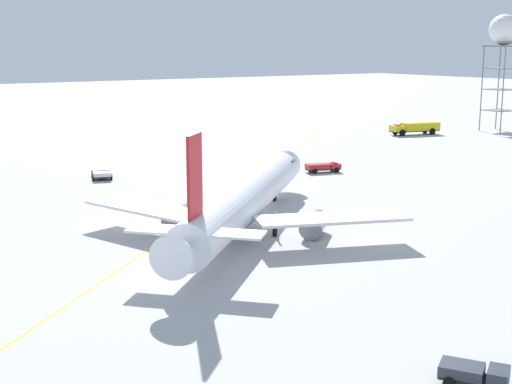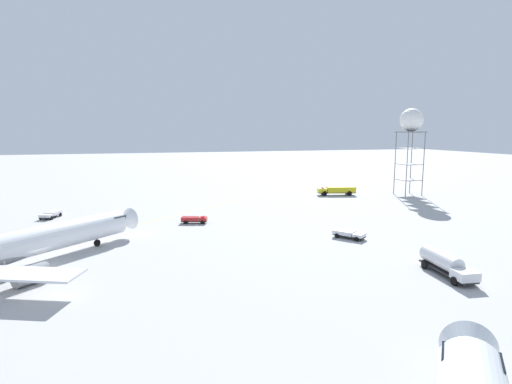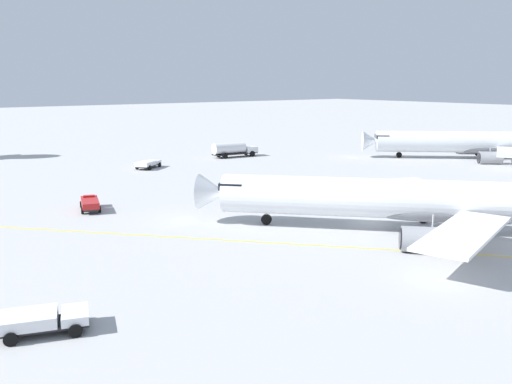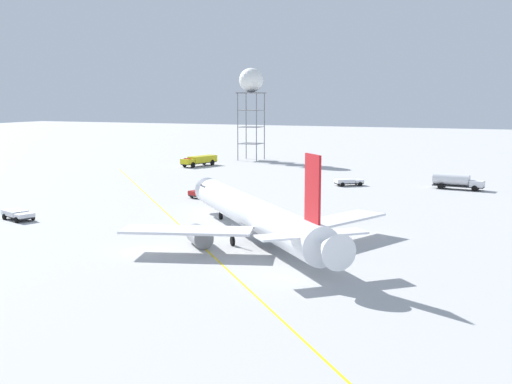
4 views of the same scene
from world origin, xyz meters
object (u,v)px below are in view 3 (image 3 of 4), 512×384
fuel_tanker_truck (233,149)px  airliner_secondary (477,143)px  pushback_tug_truck_extra (148,164)px  ops_pickup_truck (90,203)px  airliner_main (415,201)px  pushback_tug_truck (41,320)px

fuel_tanker_truck → airliner_secondary: bearing=-34.0°
airliner_secondary → pushback_tug_truck_extra: size_ratio=6.07×
fuel_tanker_truck → ops_pickup_truck: fuel_tanker_truck is taller
airliner_main → pushback_tug_truck_extra: 52.68m
airliner_main → pushback_tug_truck: airliner_main is taller
pushback_tug_truck → pushback_tug_truck_extra: same height
airliner_main → pushback_tug_truck: (36.15, 0.72, -2.22)m
ops_pickup_truck → fuel_tanker_truck: bearing=-37.6°
airliner_main → fuel_tanker_truck: (-16.80, -55.52, -1.46)m
airliner_secondary → fuel_tanker_truck: 47.12m
pushback_tug_truck → ops_pickup_truck: bearing=83.5°
ops_pickup_truck → pushback_tug_truck_extra: 31.00m
fuel_tanker_truck → pushback_tug_truck_extra: fuel_tanker_truck is taller
pushback_tug_truck → airliner_main: bearing=20.2°
airliner_main → fuel_tanker_truck: 58.03m
airliner_main → ops_pickup_truck: airliner_main is taller
pushback_tug_truck → pushback_tug_truck_extra: (-33.05, -53.27, 0.00)m
airliner_secondary → fuel_tanker_truck: (36.22, -30.12, -1.42)m
airliner_main → pushback_tug_truck_extra: size_ratio=5.98×
fuel_tanker_truck → ops_pickup_truck: bearing=-139.4°
ops_pickup_truck → pushback_tug_truck: size_ratio=0.95×
pushback_tug_truck_extra → ops_pickup_truck: bearing=-164.1°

